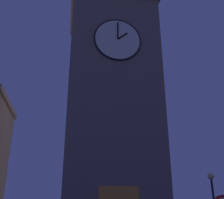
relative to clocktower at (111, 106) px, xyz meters
The scene contains 2 objects.
clocktower is the anchor object (origin of this frame).
street_lamp 13.27m from the clocktower, 123.50° to the left, with size 0.44×0.44×4.57m.
Camera 1 is at (5.31, 22.07, 2.18)m, focal length 44.70 mm.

